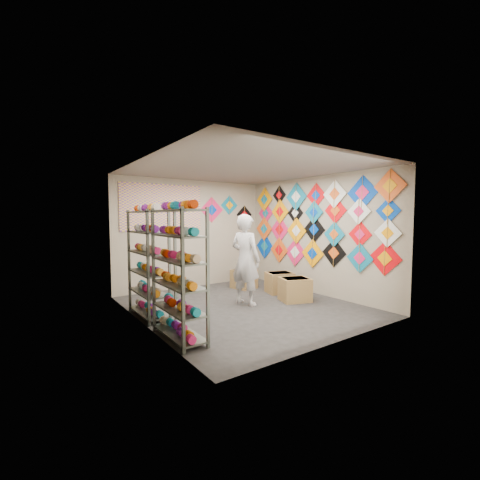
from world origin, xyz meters
TOP-DOWN VIEW (x-y plane):
  - ground at (0.00, 0.00)m, footprint 4.50×4.50m
  - room_walls at (0.00, 0.00)m, footprint 4.50×4.50m
  - shelf_rack_front at (-1.78, -0.85)m, footprint 0.40×1.10m
  - shelf_rack_back at (-1.78, 0.45)m, footprint 0.40×1.10m
  - string_spools at (-1.78, -0.20)m, footprint 0.12×2.36m
  - kite_wall_display at (1.98, 0.09)m, footprint 0.05×4.29m
  - back_wall_kites at (0.98, 2.24)m, footprint 1.65×0.02m
  - poster at (-0.80, 2.23)m, footprint 2.00×0.01m
  - shopkeeper at (0.10, 0.11)m, footprint 0.92×0.82m
  - carton_a at (1.10, -0.29)m, footprint 0.72×0.66m
  - carton_b at (1.34, 0.46)m, footprint 0.70×0.63m
  - carton_c at (0.95, 1.34)m, footprint 0.56×0.60m

SIDE VIEW (x-z plane):
  - ground at x=0.00m, z-range 0.00..0.00m
  - carton_c at x=0.95m, z-range 0.00..0.46m
  - carton_b at x=1.34m, z-range 0.00..0.48m
  - carton_a at x=1.10m, z-range 0.00..0.49m
  - shopkeeper at x=0.10m, z-range 0.00..1.83m
  - shelf_rack_front at x=-1.78m, z-range 0.00..1.90m
  - shelf_rack_back at x=-1.78m, z-range 0.00..1.90m
  - string_spools at x=-1.78m, z-range 0.99..1.11m
  - kite_wall_display at x=1.98m, z-range 0.56..2.66m
  - room_walls at x=0.00m, z-range -0.61..3.89m
  - back_wall_kites at x=0.98m, z-range 1.58..2.35m
  - poster at x=-0.80m, z-range 1.45..2.55m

